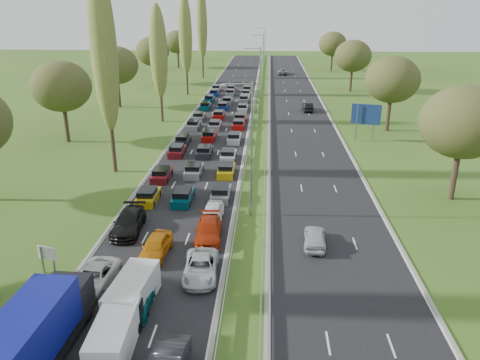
# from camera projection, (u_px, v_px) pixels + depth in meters

# --- Properties ---
(ground) EXTENTS (260.00, 260.00, 0.00)m
(ground) POSITION_uv_depth(u_px,v_px,m) (260.00, 121.00, 77.09)
(ground) COLOR #325019
(ground) RESTS_ON ground
(near_carriageway) EXTENTS (10.50, 215.00, 0.04)m
(near_carriageway) POSITION_uv_depth(u_px,v_px,m) (220.00, 117.00, 79.82)
(near_carriageway) COLOR black
(near_carriageway) RESTS_ON ground
(far_carriageway) EXTENTS (10.50, 215.00, 0.04)m
(far_carriageway) POSITION_uv_depth(u_px,v_px,m) (300.00, 118.00, 79.05)
(far_carriageway) COLOR black
(far_carriageway) RESTS_ON ground
(central_reservation) EXTENTS (2.36, 215.00, 0.32)m
(central_reservation) POSITION_uv_depth(u_px,v_px,m) (260.00, 115.00, 79.24)
(central_reservation) COLOR gray
(central_reservation) RESTS_ON ground
(lamp_columns) EXTENTS (0.18, 140.18, 12.00)m
(lamp_columns) POSITION_uv_depth(u_px,v_px,m) (260.00, 87.00, 73.13)
(lamp_columns) COLOR gray
(lamp_columns) RESTS_ON ground
(poplar_row) EXTENTS (2.80, 127.80, 22.44)m
(poplar_row) POSITION_uv_depth(u_px,v_px,m) (140.00, 49.00, 62.61)
(poplar_row) COLOR #2D2116
(poplar_row) RESTS_ON ground
(woodland_left) EXTENTS (8.00, 166.00, 11.10)m
(woodland_left) POSITION_uv_depth(u_px,v_px,m) (50.00, 91.00, 59.67)
(woodland_left) COLOR #2D2116
(woodland_left) RESTS_ON ground
(woodland_right) EXTENTS (8.00, 153.00, 11.10)m
(woodland_right) POSITION_uv_depth(u_px,v_px,m) (408.00, 89.00, 60.83)
(woodland_right) COLOR #2D2116
(woodland_right) RESTS_ON ground
(traffic_queue_fill) EXTENTS (8.96, 67.29, 0.80)m
(traffic_queue_fill) POSITION_uv_depth(u_px,v_px,m) (217.00, 121.00, 75.08)
(traffic_queue_fill) COLOR #BF990C
(traffic_queue_fill) RESTS_ON ground
(near_car_2) EXTENTS (2.69, 5.15, 1.38)m
(near_car_2) POSITION_uv_depth(u_px,v_px,m) (94.00, 277.00, 31.38)
(near_car_2) COLOR silver
(near_car_2) RESTS_ON near_carriageway
(near_car_3) EXTENTS (2.58, 5.67, 1.61)m
(near_car_3) POSITION_uv_depth(u_px,v_px,m) (128.00, 222.00, 39.15)
(near_car_3) COLOR black
(near_car_3) RESTS_ON near_carriageway
(near_car_7) EXTENTS (1.95, 4.53, 1.30)m
(near_car_7) POSITION_uv_depth(u_px,v_px,m) (138.00, 299.00, 29.18)
(near_car_7) COLOR #054E4F
(near_car_7) RESTS_ON near_carriageway
(near_car_8) EXTENTS (2.09, 4.62, 1.54)m
(near_car_8) POSITION_uv_depth(u_px,v_px,m) (156.00, 246.00, 35.30)
(near_car_8) COLOR #C1730C
(near_car_8) RESTS_ON near_carriageway
(near_car_10) EXTENTS (2.59, 5.12, 1.39)m
(near_car_10) POSITION_uv_depth(u_px,v_px,m) (201.00, 267.00, 32.58)
(near_car_10) COLOR #AFB5B9
(near_car_10) RESTS_ON near_carriageway
(near_car_11) EXTENTS (2.38, 5.25, 1.49)m
(near_car_11) POSITION_uv_depth(u_px,v_px,m) (209.00, 230.00, 37.84)
(near_car_11) COLOR #A12709
(near_car_11) RESTS_ON near_carriageway
(near_car_12) EXTENTS (1.80, 4.35, 1.48)m
(near_car_12) POSITION_uv_depth(u_px,v_px,m) (213.00, 212.00, 41.15)
(near_car_12) COLOR white
(near_car_12) RESTS_ON near_carriageway
(far_car_0) EXTENTS (2.01, 4.33, 1.44)m
(far_car_0) POSITION_uv_depth(u_px,v_px,m) (315.00, 237.00, 36.79)
(far_car_0) COLOR #AFB4B9
(far_car_0) RESTS_ON far_carriageway
(far_car_1) EXTENTS (1.82, 4.69, 1.52)m
(far_car_1) POSITION_uv_depth(u_px,v_px,m) (308.00, 107.00, 84.27)
(far_car_1) COLOR black
(far_car_1) RESTS_ON far_carriageway
(far_car_2) EXTENTS (2.87, 5.87, 1.60)m
(far_car_2) POSITION_uv_depth(u_px,v_px,m) (283.00, 71.00, 129.72)
(far_car_2) COLOR gray
(far_car_2) RESTS_ON far_carriageway
(blue_lorry) EXTENTS (2.52, 9.07, 3.83)m
(blue_lorry) POSITION_uv_depth(u_px,v_px,m) (38.00, 331.00, 24.25)
(blue_lorry) COLOR black
(blue_lorry) RESTS_ON near_carriageway
(white_van_front) EXTENTS (1.97, 5.03, 2.02)m
(white_van_front) POSITION_uv_depth(u_px,v_px,m) (116.00, 333.00, 25.54)
(white_van_front) COLOR white
(white_van_front) RESTS_ON near_carriageway
(white_van_rear) EXTENTS (2.02, 5.16, 2.07)m
(white_van_rear) POSITION_uv_depth(u_px,v_px,m) (134.00, 291.00, 29.27)
(white_van_rear) COLOR silver
(white_van_rear) RESTS_ON near_carriageway
(info_sign) EXTENTS (1.47, 0.51, 2.10)m
(info_sign) POSITION_uv_depth(u_px,v_px,m) (47.00, 256.00, 32.75)
(info_sign) COLOR gray
(info_sign) RESTS_ON ground
(direction_sign) EXTENTS (3.88, 1.16, 5.20)m
(direction_sign) POSITION_uv_depth(u_px,v_px,m) (366.00, 116.00, 64.62)
(direction_sign) COLOR gray
(direction_sign) RESTS_ON ground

